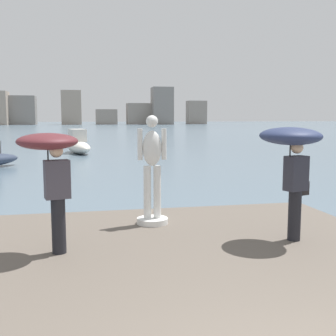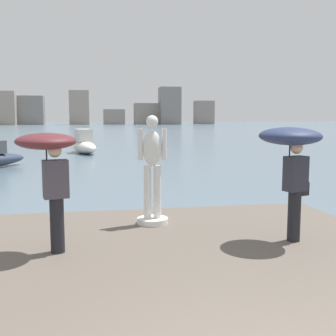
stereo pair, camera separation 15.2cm
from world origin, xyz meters
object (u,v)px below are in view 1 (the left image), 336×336
(boat_far, at_px, (78,144))
(onlooker_right, at_px, (292,149))
(onlooker_left, at_px, (51,160))
(statue_white_figure, at_px, (152,175))

(boat_far, bearing_deg, onlooker_right, -80.63)
(onlooker_left, height_order, boat_far, onlooker_left)
(onlooker_left, bearing_deg, statue_white_figure, 39.50)
(onlooker_right, bearing_deg, onlooker_left, 178.44)
(statue_white_figure, relative_size, onlooker_left, 1.14)
(onlooker_right, xyz_separation_m, boat_far, (-3.87, 23.46, -1.37))
(onlooker_left, height_order, onlooker_right, onlooker_right)
(onlooker_left, distance_m, onlooker_right, 3.98)
(statue_white_figure, xyz_separation_m, onlooker_left, (-1.83, -1.51, 0.49))
(onlooker_left, xyz_separation_m, onlooker_right, (3.98, -0.11, 0.10))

